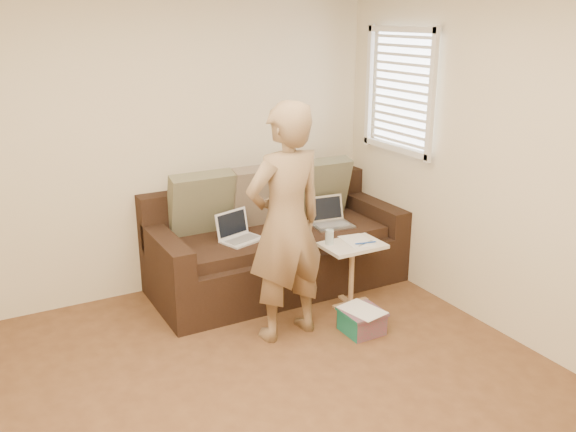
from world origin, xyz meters
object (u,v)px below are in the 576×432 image
object	(u,v)px
laptop_white	(242,241)
person	(286,223)
laptop_silver	(332,226)
drinking_glass	(329,237)
striped_box	(362,321)
sofa	(277,241)
side_table	(351,274)

from	to	relation	value
laptop_white	person	distance (m)	0.81
laptop_silver	drinking_glass	bearing A→B (deg)	-119.60
person	striped_box	size ratio (longest dim) A/B	5.96
person	drinking_glass	size ratio (longest dim) A/B	14.78
person	striped_box	distance (m)	0.98
sofa	drinking_glass	xyz separation A→B (m)	(0.19, -0.54, 0.18)
laptop_silver	side_table	bearing A→B (deg)	-98.07
person	laptop_white	bearing A→B (deg)	-94.44
side_table	striped_box	bearing A→B (deg)	-114.18
person	striped_box	bearing A→B (deg)	147.66
striped_box	drinking_glass	bearing A→B (deg)	87.07
sofa	laptop_silver	size ratio (longest dim) A/B	6.32
side_table	sofa	bearing A→B (deg)	120.06
person	side_table	distance (m)	0.96
laptop_silver	laptop_white	distance (m)	0.86
striped_box	side_table	bearing A→B (deg)	65.82
person	side_table	world-z (taller)	person
person	side_table	bearing A→B (deg)	-172.00
laptop_silver	side_table	distance (m)	0.57
sofa	striped_box	size ratio (longest dim) A/B	7.40
sofa	side_table	distance (m)	0.74
person	side_table	xyz separation A→B (m)	(0.72, 0.18, -0.62)
person	striped_box	xyz separation A→B (m)	(0.52, -0.26, -0.79)
person	drinking_glass	distance (m)	0.67
side_table	striped_box	distance (m)	0.51
sofa	laptop_white	distance (m)	0.39
laptop_silver	striped_box	xyz separation A→B (m)	(-0.32, -0.93, -0.43)
sofa	side_table	world-z (taller)	sofa
striped_box	person	bearing A→B (deg)	153.64
sofa	laptop_silver	xyz separation A→B (m)	(0.49, -0.13, 0.10)
side_table	laptop_silver	bearing A→B (deg)	75.78
laptop_white	drinking_glass	xyz separation A→B (m)	(0.57, -0.45, 0.08)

